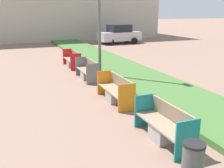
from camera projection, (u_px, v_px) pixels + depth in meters
planter_grass_strip at (143, 80)px, 12.19m from camera, size 2.80×120.00×0.18m
bench_teal_frame at (164, 127)px, 6.60m from camera, size 0.65×1.95×0.94m
bench_orange_frame at (116, 92)px, 9.44m from camera, size 0.65×2.09×0.94m
bench_grey_frame at (88, 72)px, 12.55m from camera, size 0.65×1.92×0.94m
bench_red_frame at (72, 61)px, 15.29m from camera, size 0.65×2.02×0.94m
litter_bin at (192, 164)px, 4.87m from camera, size 0.42×0.42×0.88m
parked_car_distant at (119, 34)px, 26.01m from camera, size 4.36×2.17×1.86m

